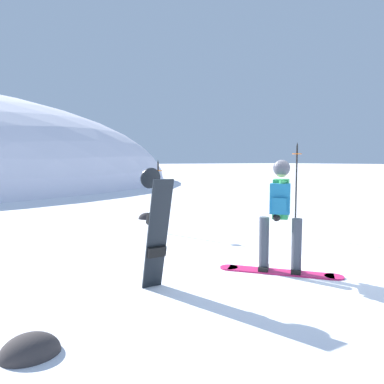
% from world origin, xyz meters
% --- Properties ---
extents(ground_plane, '(300.00, 300.00, 0.00)m').
position_xyz_m(ground_plane, '(0.00, 0.00, 0.00)').
color(ground_plane, white).
extents(snowboarder_main, '(1.31, 1.45, 1.71)m').
position_xyz_m(snowboarder_main, '(-0.48, -0.16, 0.92)').
color(snowboarder_main, '#D11E5B').
rests_on(snowboarder_main, ground).
extents(spare_snowboard, '(0.28, 0.44, 1.61)m').
position_xyz_m(spare_snowboard, '(-2.37, 0.16, 0.82)').
color(spare_snowboard, black).
rests_on(spare_snowboard, ground).
extents(piste_marker_near, '(0.20, 0.20, 1.72)m').
position_xyz_m(piste_marker_near, '(-0.63, 3.64, 0.99)').
color(piste_marker_near, black).
rests_on(piste_marker_near, ground).
extents(piste_marker_far, '(0.20, 0.20, 2.11)m').
position_xyz_m(piste_marker_far, '(1.79, 1.65, 1.20)').
color(piste_marker_far, black).
rests_on(piste_marker_far, ground).
extents(rock_dark, '(0.52, 0.44, 0.37)m').
position_xyz_m(rock_dark, '(-4.04, -0.72, 0.00)').
color(rock_dark, '#383333').
rests_on(rock_dark, ground).
extents(rock_mid, '(0.50, 0.43, 0.35)m').
position_xyz_m(rock_mid, '(-0.01, 5.69, 0.00)').
color(rock_mid, '#282628').
rests_on(rock_mid, ground).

